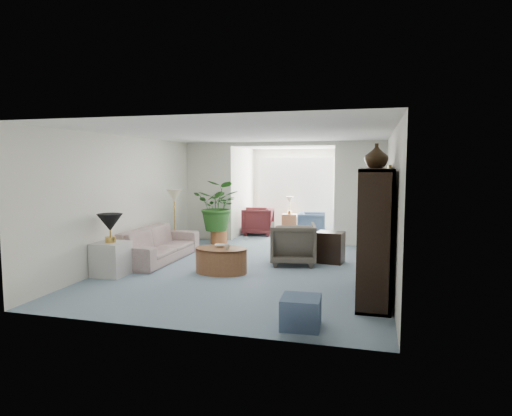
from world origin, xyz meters
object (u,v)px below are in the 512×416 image
(floor_lamp, at_px, (174,196))
(cabinet_urn, at_px, (376,156))
(wingback_chair, at_px, (293,243))
(entertainment_cabinet, at_px, (375,234))
(table_lamp, at_px, (110,222))
(sunroom_chair_maroon, at_px, (258,221))
(end_table, at_px, (111,259))
(sunroom_chair_blue, at_px, (312,225))
(coffee_table, at_px, (221,260))
(side_table_dark, at_px, (330,247))
(sofa, at_px, (158,244))
(coffee_cup, at_px, (227,247))
(ottoman, at_px, (301,312))
(framed_picture, at_px, (390,179))
(sunroom_table, at_px, (289,223))
(plant_pot, at_px, (219,237))
(coffee_bowl, at_px, (220,246))

(floor_lamp, bearing_deg, cabinet_urn, -24.31)
(wingback_chair, distance_m, entertainment_cabinet, 2.46)
(table_lamp, relative_size, sunroom_chair_maroon, 0.53)
(end_table, relative_size, sunroom_chair_blue, 0.81)
(coffee_table, bearing_deg, side_table_dark, 36.45)
(sofa, distance_m, coffee_cup, 1.91)
(table_lamp, xyz_separation_m, ottoman, (3.60, -1.57, -0.76))
(sunroom_chair_blue, bearing_deg, coffee_table, 160.42)
(framed_picture, xyz_separation_m, wingback_chair, (-1.76, 0.86, -1.30))
(coffee_table, relative_size, cabinet_urn, 2.53)
(sunroom_table, bearing_deg, plant_pot, -119.78)
(cabinet_urn, xyz_separation_m, sunroom_chair_blue, (-1.60, 4.64, -1.74))
(end_table, height_order, cabinet_urn, cabinet_urn)
(sunroom_chair_blue, relative_size, sunroom_table, 1.42)
(coffee_bowl, xyz_separation_m, coffee_cup, (0.20, -0.20, 0.02))
(sofa, bearing_deg, sunroom_chair_blue, -35.45)
(table_lamp, xyz_separation_m, entertainment_cabinet, (4.44, -0.12, 0.00))
(coffee_cup, bearing_deg, sunroom_chair_blue, 78.54)
(end_table, distance_m, sunroom_chair_maroon, 5.19)
(side_table_dark, height_order, sunroom_chair_maroon, sunroom_chair_maroon)
(sofa, bearing_deg, sunroom_chair_maroon, -16.98)
(end_table, bearing_deg, sunroom_table, 70.05)
(end_table, distance_m, floor_lamp, 2.53)
(framed_picture, height_order, ottoman, framed_picture)
(table_lamp, xyz_separation_m, sunroom_chair_maroon, (1.34, 5.02, -0.57))
(floor_lamp, bearing_deg, coffee_bowl, -43.47)
(coffee_table, bearing_deg, framed_picture, 3.57)
(ottoman, relative_size, sunroom_chair_maroon, 0.56)
(sofa, bearing_deg, end_table, 171.91)
(sofa, xyz_separation_m, sunroom_chair_blue, (2.64, 3.67, 0.00))
(coffee_table, bearing_deg, wingback_chair, 43.00)
(coffee_bowl, height_order, sunroom_chair_blue, sunroom_chair_blue)
(coffee_bowl, bearing_deg, sunroom_chair_maroon, 95.43)
(wingback_chair, relative_size, cabinet_urn, 2.37)
(framed_picture, relative_size, floor_lamp, 1.39)
(coffee_bowl, xyz_separation_m, wingback_chair, (1.17, 0.94, -0.07))
(sofa, relative_size, ottoman, 4.86)
(coffee_bowl, bearing_deg, plant_pot, 110.40)
(cabinet_urn, bearing_deg, coffee_table, 173.41)
(coffee_cup, bearing_deg, entertainment_cabinet, -15.79)
(ottoman, xyz_separation_m, sunroom_chair_blue, (-0.76, 6.59, 0.15))
(end_table, distance_m, plant_pot, 3.52)
(sunroom_chair_maroon, bearing_deg, entertainment_cabinet, 25.11)
(floor_lamp, relative_size, sunroom_table, 0.70)
(table_lamp, bearing_deg, end_table, 0.00)
(table_lamp, xyz_separation_m, floor_lamp, (0.11, 2.34, 0.31))
(framed_picture, height_order, sunroom_table, framed_picture)
(framed_picture, distance_m, cabinet_urn, 0.66)
(framed_picture, distance_m, table_lamp, 4.81)
(end_table, bearing_deg, sofa, 81.57)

